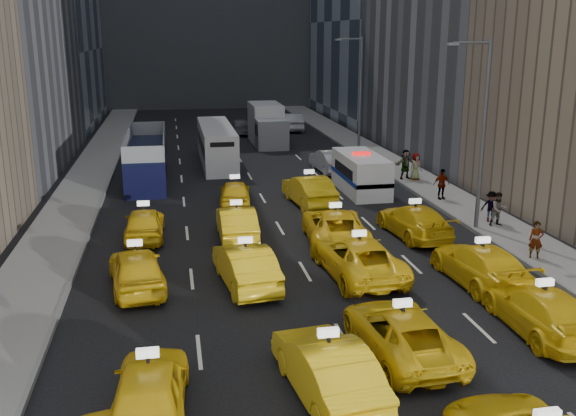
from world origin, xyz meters
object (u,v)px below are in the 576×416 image
double_decker (147,157)px  city_bus (216,145)px  box_truck (267,125)px  pedestrian_0 (536,240)px  nypd_van (361,174)px

double_decker → city_bus: size_ratio=0.97×
double_decker → box_truck: (9.72, 12.47, 0.15)m
pedestrian_0 → box_truck: bearing=126.7°
nypd_van → pedestrian_0: nypd_van is taller
nypd_van → box_truck: box_truck is taller
nypd_van → pedestrian_0: size_ratio=3.59×
city_bus → pedestrian_0: size_ratio=6.91×
double_decker → box_truck: 15.81m
nypd_van → pedestrian_0: 13.51m
nypd_van → double_decker: 13.84m
nypd_van → box_truck: 18.30m
double_decker → pedestrian_0: 24.74m
pedestrian_0 → city_bus: bearing=140.9°
city_bus → pedestrian_0: bearing=-71.8°
pedestrian_0 → double_decker: bearing=156.0°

